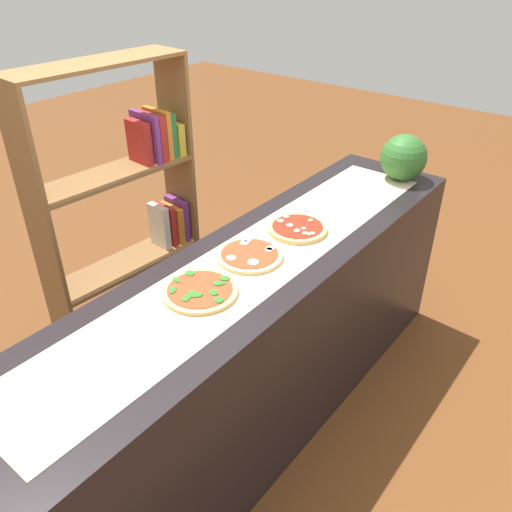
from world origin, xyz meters
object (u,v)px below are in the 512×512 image
bookshelf (140,224)px  pizza_mushroom_2 (297,228)px  pizza_spinach_0 (200,291)px  watermelon (404,157)px  pizza_mozzarella_1 (250,255)px

bookshelf → pizza_mushroom_2: bearing=-79.6°
pizza_spinach_0 → pizza_mushroom_2: size_ratio=1.06×
pizza_mushroom_2 → bookshelf: 0.94m
pizza_spinach_0 → watermelon: (1.44, -0.12, 0.11)m
pizza_spinach_0 → pizza_mushroom_2: bearing=-1.2°
watermelon → bookshelf: (-0.99, 1.01, -0.32)m
pizza_mushroom_2 → watermelon: size_ratio=1.09×
pizza_mushroom_2 → watermelon: bearing=-7.6°
pizza_mushroom_2 → bookshelf: size_ratio=0.17×
watermelon → pizza_mushroom_2: bearing=172.4°
pizza_spinach_0 → pizza_mozzarella_1: (0.31, 0.01, 0.00)m
pizza_mozzarella_1 → bookshelf: size_ratio=0.17×
bookshelf → watermelon: bearing=-45.5°
watermelon → bookshelf: 1.45m
watermelon → pizza_spinach_0: bearing=175.2°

